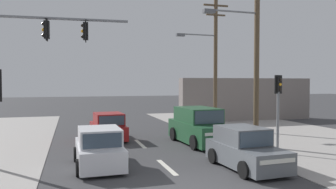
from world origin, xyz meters
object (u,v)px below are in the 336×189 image
(utility_pole_midground_right, at_px, (254,47))
(utility_pole_background_right, at_px, (214,59))
(hatchback_oncoming_mid, at_px, (245,149))
(hatchback_receding_far, at_px, (108,127))
(pedestal_signal_right_kerb, at_px, (278,100))
(suv_kerbside_parked, at_px, (199,127))
(hatchback_oncoming_near, at_px, (99,149))
(traffic_signal_mast, at_px, (25,58))

(utility_pole_midground_right, xyz_separation_m, utility_pole_background_right, (0.70, 6.34, -0.14))
(hatchback_oncoming_mid, height_order, hatchback_receding_far, same)
(pedestal_signal_right_kerb, xyz_separation_m, suv_kerbside_parked, (-2.52, 3.30, -1.53))
(pedestal_signal_right_kerb, bearing_deg, hatchback_oncoming_near, -178.98)
(utility_pole_midground_right, relative_size, pedestal_signal_right_kerb, 2.60)
(hatchback_oncoming_mid, bearing_deg, hatchback_receding_far, 119.22)
(pedestal_signal_right_kerb, relative_size, hatchback_oncoming_near, 0.97)
(utility_pole_midground_right, distance_m, hatchback_oncoming_near, 9.04)
(utility_pole_background_right, distance_m, pedestal_signal_right_kerb, 8.38)
(suv_kerbside_parked, bearing_deg, hatchback_oncoming_mid, -92.34)
(pedestal_signal_right_kerb, bearing_deg, traffic_signal_mast, 175.73)
(traffic_signal_mast, distance_m, hatchback_receding_far, 7.09)
(traffic_signal_mast, xyz_separation_m, hatchback_receding_far, (3.65, 5.01, -3.44))
(utility_pole_midground_right, relative_size, hatchback_oncoming_mid, 2.49)
(utility_pole_midground_right, bearing_deg, hatchback_oncoming_mid, -125.42)
(utility_pole_background_right, xyz_separation_m, pedestal_signal_right_kerb, (-0.46, -8.00, -2.42))
(utility_pole_background_right, bearing_deg, utility_pole_midground_right, -96.31)
(suv_kerbside_parked, height_order, hatchback_oncoming_near, suv_kerbside_parked)
(hatchback_oncoming_near, bearing_deg, utility_pole_background_right, 43.94)
(hatchback_oncoming_near, bearing_deg, pedestal_signal_right_kerb, 1.02)
(utility_pole_midground_right, xyz_separation_m, suv_kerbside_parked, (-2.28, 1.63, -4.10))
(utility_pole_midground_right, height_order, hatchback_receding_far, utility_pole_midground_right)
(hatchback_oncoming_near, bearing_deg, suv_kerbside_parked, 32.18)
(suv_kerbside_parked, height_order, hatchback_oncoming_mid, suv_kerbside_parked)
(hatchback_receding_far, bearing_deg, hatchback_oncoming_mid, -60.78)
(pedestal_signal_right_kerb, distance_m, hatchback_receding_far, 9.25)
(hatchback_oncoming_near, xyz_separation_m, hatchback_receding_far, (0.99, 5.94, 0.00))
(pedestal_signal_right_kerb, relative_size, suv_kerbside_parked, 0.77)
(utility_pole_midground_right, height_order, pedestal_signal_right_kerb, utility_pole_midground_right)
(pedestal_signal_right_kerb, height_order, suv_kerbside_parked, pedestal_signal_right_kerb)
(utility_pole_midground_right, bearing_deg, traffic_signal_mast, -175.20)
(traffic_signal_mast, relative_size, hatchback_receding_far, 1.61)
(pedestal_signal_right_kerb, xyz_separation_m, hatchback_oncoming_mid, (-2.73, -1.83, -1.71))
(suv_kerbside_parked, xyz_separation_m, hatchback_receding_far, (-4.48, 2.50, -0.18))
(pedestal_signal_right_kerb, bearing_deg, hatchback_oncoming_mid, -146.11)
(traffic_signal_mast, bearing_deg, suv_kerbside_parked, 17.14)
(traffic_signal_mast, height_order, suv_kerbside_parked, traffic_signal_mast)
(suv_kerbside_parked, xyz_separation_m, hatchback_oncoming_mid, (-0.21, -5.13, -0.18))
(utility_pole_background_right, xyz_separation_m, hatchback_oncoming_near, (-8.45, -8.15, -4.14))
(suv_kerbside_parked, bearing_deg, traffic_signal_mast, -162.86)
(utility_pole_midground_right, relative_size, hatchback_receding_far, 2.49)
(hatchback_oncoming_near, xyz_separation_m, hatchback_oncoming_mid, (5.26, -1.69, 0.00))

